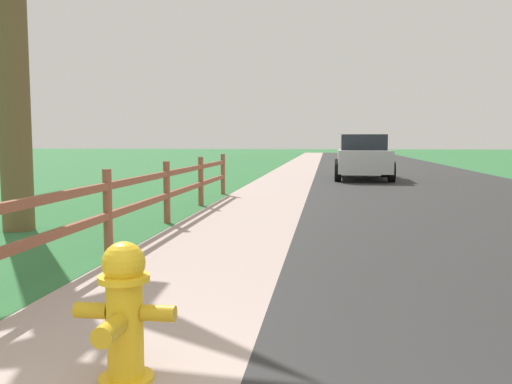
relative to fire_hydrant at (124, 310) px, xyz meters
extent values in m
plane|color=#2F6D38|center=(0.66, 23.36, -0.43)|extent=(120.00, 120.00, 0.00)
cube|color=#2B2B2B|center=(4.16, 25.36, -0.42)|extent=(7.00, 66.00, 0.01)
cube|color=#B19B92|center=(-2.34, 25.36, -0.42)|extent=(6.00, 66.00, 0.01)
cube|color=#2F6D38|center=(-3.84, 25.36, -0.42)|extent=(5.00, 66.00, 0.00)
cylinder|color=yellow|center=(0.00, 0.01, -0.11)|extent=(0.21, 0.21, 0.62)
cylinder|color=yellow|center=(0.00, 0.01, -0.41)|extent=(0.32, 0.32, 0.03)
cylinder|color=yellow|center=(0.00, 0.01, 0.18)|extent=(0.29, 0.29, 0.03)
sphere|color=yellow|center=(0.00, 0.01, 0.27)|extent=(0.25, 0.25, 0.25)
cube|color=gold|center=(0.00, 0.01, 0.34)|extent=(0.04, 0.04, 0.04)
cylinder|color=gold|center=(-0.20, 0.01, -0.02)|extent=(0.19, 0.09, 0.09)
cylinder|color=gold|center=(0.20, 0.01, -0.02)|extent=(0.19, 0.09, 0.09)
cylinder|color=gold|center=(0.00, -0.21, -0.05)|extent=(0.12, 0.23, 0.12)
cylinder|color=brown|center=(-1.50, 3.35, 0.09)|extent=(0.11, 0.11, 1.04)
cylinder|color=brown|center=(-1.50, 5.79, 0.09)|extent=(0.11, 0.11, 1.04)
cylinder|color=brown|center=(-1.50, 8.22, 0.09)|extent=(0.11, 0.11, 1.04)
cylinder|color=brown|center=(-1.50, 10.66, 0.09)|extent=(0.11, 0.11, 1.04)
cube|color=brown|center=(-1.50, 4.57, 0.04)|extent=(0.07, 12.19, 0.09)
cube|color=brown|center=(-1.50, 4.57, 0.40)|extent=(0.07, 12.19, 0.09)
cylinder|color=brown|center=(-3.55, 4.80, 2.37)|extent=(0.47, 0.47, 5.60)
cube|color=#B7BABF|center=(2.39, 16.78, 0.24)|extent=(1.82, 4.23, 0.75)
cube|color=#1E232B|center=(2.40, 16.99, 0.89)|extent=(1.58, 2.26, 0.54)
cylinder|color=black|center=(1.53, 18.09, -0.09)|extent=(0.23, 0.68, 0.68)
cylinder|color=black|center=(3.29, 18.07, -0.09)|extent=(0.23, 0.68, 0.68)
cylinder|color=black|center=(1.50, 15.48, -0.09)|extent=(0.23, 0.68, 0.68)
cylinder|color=black|center=(3.25, 15.46, -0.09)|extent=(0.23, 0.68, 0.68)
camera|label=1|loc=(1.13, -2.85, 0.95)|focal=37.93mm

